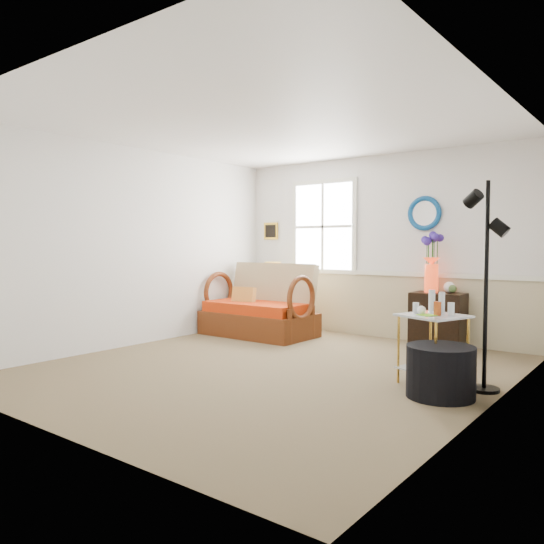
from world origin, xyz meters
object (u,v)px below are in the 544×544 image
Objects in this scene: side_table at (433,350)px; ottoman at (441,372)px; lamp_stand at (271,310)px; floor_lamp at (486,287)px; cabinet at (438,320)px; loveseat at (258,300)px.

side_table is 1.14× the size of ottoman.
floor_lamp reaches higher than lamp_stand.
floor_lamp is (1.08, -1.78, 0.60)m from cabinet.
lamp_stand is (-0.27, 0.66, -0.23)m from loveseat.
loveseat is 3.23m from side_table.
cabinet is 1.05× the size of side_table.
floor_lamp is at bearing -60.90° from cabinet.
cabinet is 2.38m from ottoman.
lamp_stand is 4.16m from floor_lamp.
loveseat is 2.40× the size of side_table.
ottoman is at bearing -31.35° from lamp_stand.
lamp_stand is 1.00× the size of ottoman.
loveseat is 2.74× the size of lamp_stand.
lamp_stand is at bearing 151.71° from side_table.
side_table reaches higher than ottoman.
lamp_stand is 0.31× the size of floor_lamp.
ottoman is (3.23, -1.47, -0.30)m from loveseat.
floor_lamp is at bearing 61.11° from ottoman.
side_table is (3.29, -1.77, 0.04)m from lamp_stand.
ottoman is at bearing -60.12° from side_table.
cabinet is 2.17m from floor_lamp.
floor_lamp is at bearing -24.31° from lamp_stand.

